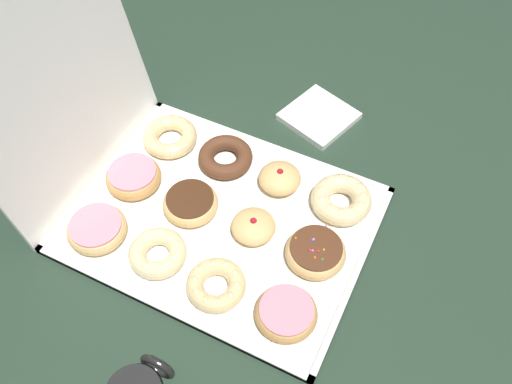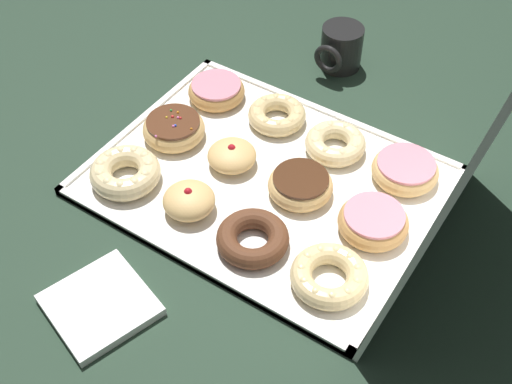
{
  "view_description": "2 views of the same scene",
  "coord_description": "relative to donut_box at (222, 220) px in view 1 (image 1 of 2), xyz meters",
  "views": [
    {
      "loc": [
        -0.5,
        -0.32,
        0.9
      ],
      "look_at": [
        0.06,
        -0.05,
        0.06
      ],
      "focal_mm": 37.9,
      "sensor_mm": 36.0,
      "label": 1
    },
    {
      "loc": [
        0.68,
        0.43,
        0.85
      ],
      "look_at": [
        0.05,
        0.01,
        0.03
      ],
      "focal_mm": 47.06,
      "sensor_mm": 36.0,
      "label": 2
    }
  ],
  "objects": [
    {
      "name": "napkin_stack",
      "position": [
        0.35,
        -0.07,
        0.0
      ],
      "size": [
        0.18,
        0.18,
        0.02
      ],
      "primitive_type": "cube",
      "rotation": [
        0.0,
        0.0,
        -0.32
      ],
      "color": "white",
      "rests_on": "ground"
    },
    {
      "name": "pink_frosted_donut_10",
      "position": [
        -0.0,
        0.2,
        0.03
      ],
      "size": [
        0.11,
        0.11,
        0.04
      ],
      "color": "tan",
      "rests_on": "donut_box"
    },
    {
      "name": "box_lid_open",
      "position": [
        0.0,
        0.34,
        0.28
      ],
      "size": [
        0.44,
        0.1,
        0.57
      ],
      "primitive_type": "cube",
      "rotation": [
        1.41,
        0.0,
        0.0
      ],
      "color": "white",
      "rests_on": "ground"
    },
    {
      "name": "cruller_donut_6",
      "position": [
        -0.13,
        0.07,
        0.02
      ],
      "size": [
        0.11,
        0.11,
        0.04
      ],
      "color": "beige",
      "rests_on": "donut_box"
    },
    {
      "name": "jelly_filled_donut_5",
      "position": [
        0.13,
        -0.07,
        0.03
      ],
      "size": [
        0.09,
        0.09,
        0.05
      ],
      "color": "#E5B770",
      "rests_on": "donut_box"
    },
    {
      "name": "cruller_donut_11",
      "position": [
        0.13,
        0.2,
        0.02
      ],
      "size": [
        0.12,
        0.12,
        0.04
      ],
      "color": "#EACC8C",
      "rests_on": "donut_box"
    },
    {
      "name": "donut_box",
      "position": [
        0.0,
        0.0,
        0.0
      ],
      "size": [
        0.44,
        0.57,
        0.01
      ],
      "color": "white",
      "rests_on": "ground"
    },
    {
      "name": "sprinkle_donut_1",
      "position": [
        0.0,
        -0.2,
        0.03
      ],
      "size": [
        0.11,
        0.11,
        0.04
      ],
      "color": "#E5B770",
      "rests_on": "donut_box"
    },
    {
      "name": "chocolate_frosted_donut_7",
      "position": [
        -0.01,
        0.07,
        0.02
      ],
      "size": [
        0.11,
        0.11,
        0.04
      ],
      "color": "#E5B770",
      "rests_on": "donut_box"
    },
    {
      "name": "cruller_donut_3",
      "position": [
        -0.14,
        -0.06,
        0.02
      ],
      "size": [
        0.11,
        0.11,
        0.03
      ],
      "color": "#EACC8C",
      "rests_on": "donut_box"
    },
    {
      "name": "cruller_donut_2",
      "position": [
        0.13,
        -0.2,
        0.03
      ],
      "size": [
        0.12,
        0.12,
        0.04
      ],
      "color": "beige",
      "rests_on": "donut_box"
    },
    {
      "name": "chocolate_cake_ring_donut_8",
      "position": [
        0.13,
        0.06,
        0.02
      ],
      "size": [
        0.12,
        0.12,
        0.03
      ],
      "color": "#59331E",
      "rests_on": "donut_box"
    },
    {
      "name": "jelly_filled_donut_4",
      "position": [
        0.0,
        -0.07,
        0.02
      ],
      "size": [
        0.09,
        0.09,
        0.05
      ],
      "color": "#E5B770",
      "rests_on": "donut_box"
    },
    {
      "name": "pink_frosted_donut_9",
      "position": [
        -0.14,
        0.2,
        0.02
      ],
      "size": [
        0.12,
        0.12,
        0.04
      ],
      "color": "#E5B770",
      "rests_on": "donut_box"
    },
    {
      "name": "pink_frosted_donut_0",
      "position": [
        -0.13,
        -0.2,
        0.02
      ],
      "size": [
        0.11,
        0.11,
        0.04
      ],
      "color": "tan",
      "rests_on": "donut_box"
    },
    {
      "name": "ground_plane",
      "position": [
        0.0,
        0.0,
        -0.01
      ],
      "size": [
        3.0,
        3.0,
        0.0
      ],
      "primitive_type": "plane",
      "color": "#233828"
    }
  ]
}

